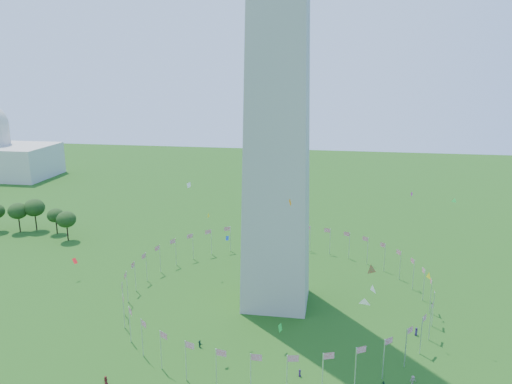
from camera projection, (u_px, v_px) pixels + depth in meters
flag_ring at (276, 286)px, 134.19m from camera, size 80.24×80.24×9.00m
kites_aloft at (347, 271)px, 101.70m from camera, size 115.66×79.05×41.17m
tree_line_west at (16, 219)px, 189.35m from camera, size 55.35×16.17×12.26m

